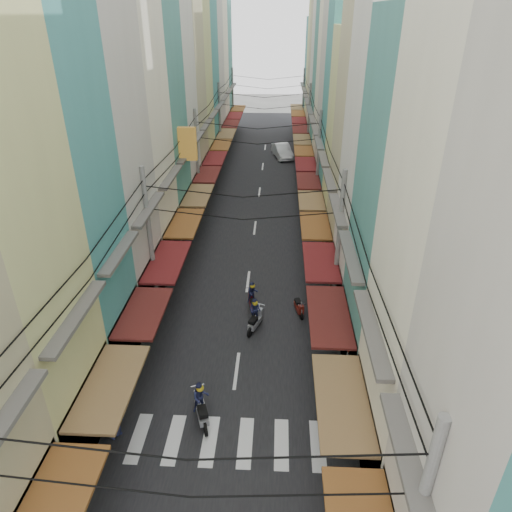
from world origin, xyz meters
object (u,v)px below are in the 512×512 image
(bicycle, at_px, (404,393))
(traffic_sign, at_px, (347,353))
(white_car, at_px, (282,157))
(market_umbrella, at_px, (372,334))

(bicycle, height_order, traffic_sign, traffic_sign)
(white_car, relative_size, bicycle, 3.09)
(bicycle, distance_m, market_umbrella, 2.92)
(bicycle, xyz_separation_m, market_umbrella, (-1.46, 1.23, 2.21))
(white_car, height_order, market_umbrella, market_umbrella)
(market_umbrella, bearing_deg, traffic_sign, -133.26)
(market_umbrella, distance_m, traffic_sign, 1.84)
(market_umbrella, xyz_separation_m, traffic_sign, (-1.26, -1.34, -0.02))
(white_car, xyz_separation_m, bicycle, (5.40, -36.67, 0.00))
(white_car, height_order, traffic_sign, traffic_sign)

